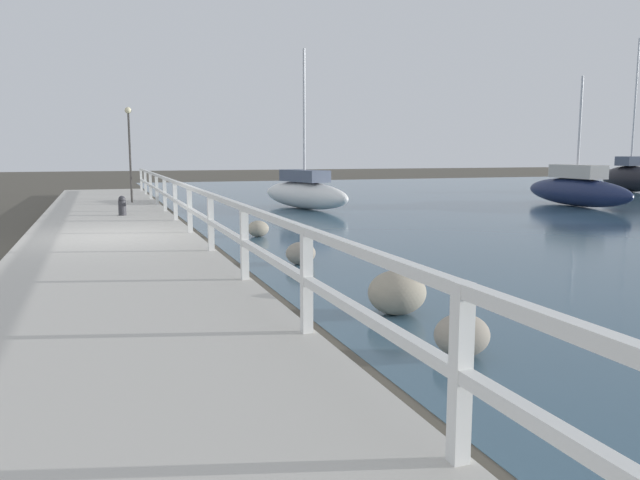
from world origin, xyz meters
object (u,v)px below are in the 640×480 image
(mooring_bollard, at_px, (122,206))
(sailboat_white, at_px, (304,192))
(sailboat_navy, at_px, (576,189))
(sailboat_black, at_px, (630,177))
(dock_lamp, at_px, (129,137))

(mooring_bollard, bearing_deg, sailboat_white, 25.94)
(sailboat_navy, height_order, sailboat_black, sailboat_black)
(mooring_bollard, distance_m, sailboat_black, 26.07)
(dock_lamp, bearing_deg, mooring_bollard, -95.83)
(mooring_bollard, height_order, sailboat_black, sailboat_black)
(sailboat_navy, height_order, sailboat_white, sailboat_white)
(mooring_bollard, height_order, sailboat_white, sailboat_white)
(sailboat_black, bearing_deg, mooring_bollard, -158.42)
(mooring_bollard, bearing_deg, sailboat_black, 15.23)
(mooring_bollard, bearing_deg, dock_lamp, 84.17)
(dock_lamp, bearing_deg, sailboat_white, -15.64)
(mooring_bollard, xyz_separation_m, sailboat_black, (25.16, 6.85, 0.23))
(sailboat_navy, distance_m, sailboat_black, 10.75)
(mooring_bollard, xyz_separation_m, dock_lamp, (0.48, 4.72, 1.99))
(dock_lamp, distance_m, sailboat_white, 6.38)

